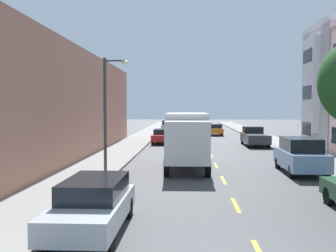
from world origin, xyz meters
The scene contains 13 objects.
ground_plane centered at (0.00, 30.00, 0.00)m, with size 160.00×160.00×0.00m, color #424244.
sidewalk_left centered at (-7.10, 28.00, 0.07)m, with size 3.20×120.00×0.14m, color gray.
sidewalk_right centered at (7.10, 28.00, 0.07)m, with size 3.20×120.00×0.14m, color gray.
lane_centerline_dashes centered at (0.00, 24.50, 0.00)m, with size 0.14×47.20×0.01m.
apartment_block_opposite centered at (-13.70, 20.00, 3.76)m, with size 10.00×36.00×7.52m, color #B27560.
street_lamp centered at (-5.93, 13.26, 3.68)m, with size 1.35×0.28×6.02m.
delivery_box_truck centered at (-1.80, 15.73, 1.84)m, with size 2.46×7.13×3.21m.
parked_pickup_champagne centered at (-4.42, 49.43, 0.83)m, with size 2.14×5.35×1.73m.
parked_suv_sky centered at (4.35, 14.25, 0.99)m, with size 2.04×4.83×1.93m.
parked_wagon_silver centered at (-4.49, 3.65, 0.80)m, with size 1.83×4.70×1.50m.
parked_sedan_red centered at (-4.24, 31.74, 0.75)m, with size 1.88×4.53×1.43m.
parked_pickup_charcoal centered at (4.48, 29.85, 0.83)m, with size 2.01×5.31×1.73m.
moving_orange_sedan centered at (1.80, 43.86, 0.75)m, with size 1.80×4.50×1.43m.
Camera 1 is at (-1.78, -7.62, 3.58)m, focal length 42.88 mm.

